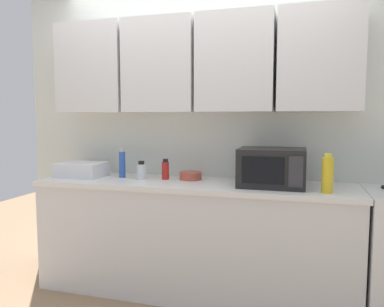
{
  "coord_description": "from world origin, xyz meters",
  "views": [
    {
      "loc": [
        0.79,
        -3.09,
        1.4
      ],
      "look_at": [
        -0.02,
        -0.25,
        1.12
      ],
      "focal_mm": 34.89,
      "sensor_mm": 36.0,
      "label": 1
    }
  ],
  "objects_px": {
    "bowl_ceramic_small": "(191,176)",
    "bottle_yellow_mustard": "(328,175)",
    "bottle_red_sauce": "(165,170)",
    "bottle_clear_tall": "(141,171)",
    "bottle_blue_cleaner": "(122,164)",
    "microwave": "(272,167)",
    "dish_rack": "(82,170)"
  },
  "relations": [
    {
      "from": "bowl_ceramic_small",
      "to": "bottle_yellow_mustard",
      "type": "bearing_deg",
      "value": -14.68
    },
    {
      "from": "bottle_red_sauce",
      "to": "bowl_ceramic_small",
      "type": "height_order",
      "value": "bottle_red_sauce"
    },
    {
      "from": "bottle_clear_tall",
      "to": "bottle_red_sauce",
      "type": "xyz_separation_m",
      "value": [
        0.19,
        0.05,
        0.01
      ]
    },
    {
      "from": "bottle_yellow_mustard",
      "to": "bottle_red_sauce",
      "type": "bearing_deg",
      "value": 169.79
    },
    {
      "from": "bottle_blue_cleaner",
      "to": "bottle_clear_tall",
      "type": "relative_size",
      "value": 1.61
    },
    {
      "from": "bottle_blue_cleaner",
      "to": "bottle_red_sauce",
      "type": "bearing_deg",
      "value": 0.46
    },
    {
      "from": "microwave",
      "to": "bottle_red_sauce",
      "type": "xyz_separation_m",
      "value": [
        -0.86,
        0.08,
        -0.06
      ]
    },
    {
      "from": "dish_rack",
      "to": "bottle_yellow_mustard",
      "type": "height_order",
      "value": "bottle_yellow_mustard"
    },
    {
      "from": "microwave",
      "to": "bowl_ceramic_small",
      "type": "distance_m",
      "value": 0.68
    },
    {
      "from": "microwave",
      "to": "bottle_yellow_mustard",
      "type": "relative_size",
      "value": 1.8
    },
    {
      "from": "bottle_yellow_mustard",
      "to": "bowl_ceramic_small",
      "type": "distance_m",
      "value": 1.07
    },
    {
      "from": "dish_rack",
      "to": "bowl_ceramic_small",
      "type": "relative_size",
      "value": 2.11
    },
    {
      "from": "bottle_yellow_mustard",
      "to": "bowl_ceramic_small",
      "type": "relative_size",
      "value": 1.48
    },
    {
      "from": "bottle_clear_tall",
      "to": "bowl_ceramic_small",
      "type": "bearing_deg",
      "value": 14.61
    },
    {
      "from": "bowl_ceramic_small",
      "to": "bottle_blue_cleaner",
      "type": "bearing_deg",
      "value": -174.99
    },
    {
      "from": "bottle_blue_cleaner",
      "to": "bottle_clear_tall",
      "type": "bearing_deg",
      "value": -14.28
    },
    {
      "from": "dish_rack",
      "to": "bottle_yellow_mustard",
      "type": "distance_m",
      "value": 1.99
    },
    {
      "from": "bottle_red_sauce",
      "to": "bottle_blue_cleaner",
      "type": "bearing_deg",
      "value": -179.54
    },
    {
      "from": "bottle_clear_tall",
      "to": "bottle_red_sauce",
      "type": "relative_size",
      "value": 0.9
    },
    {
      "from": "bowl_ceramic_small",
      "to": "bottle_clear_tall",
      "type": "bearing_deg",
      "value": -165.39
    },
    {
      "from": "bottle_red_sauce",
      "to": "bowl_ceramic_small",
      "type": "distance_m",
      "value": 0.21
    },
    {
      "from": "bottle_yellow_mustard",
      "to": "bottle_red_sauce",
      "type": "height_order",
      "value": "bottle_yellow_mustard"
    },
    {
      "from": "bottle_blue_cleaner",
      "to": "bottle_clear_tall",
      "type": "height_order",
      "value": "bottle_blue_cleaner"
    },
    {
      "from": "bottle_yellow_mustard",
      "to": "bottle_clear_tall",
      "type": "xyz_separation_m",
      "value": [
        -1.43,
        0.17,
        -0.06
      ]
    },
    {
      "from": "microwave",
      "to": "bottle_red_sauce",
      "type": "height_order",
      "value": "microwave"
    },
    {
      "from": "bottle_red_sauce",
      "to": "microwave",
      "type": "bearing_deg",
      "value": -5.15
    },
    {
      "from": "dish_rack",
      "to": "microwave",
      "type": "bearing_deg",
      "value": -0.68
    },
    {
      "from": "microwave",
      "to": "bottle_blue_cleaner",
      "type": "xyz_separation_m",
      "value": [
        -1.25,
        0.07,
        -0.03
      ]
    },
    {
      "from": "bottle_red_sauce",
      "to": "bottle_clear_tall",
      "type": "bearing_deg",
      "value": -164.25
    },
    {
      "from": "dish_rack",
      "to": "bottle_blue_cleaner",
      "type": "distance_m",
      "value": 0.36
    },
    {
      "from": "microwave",
      "to": "bottle_red_sauce",
      "type": "distance_m",
      "value": 0.87
    },
    {
      "from": "microwave",
      "to": "dish_rack",
      "type": "xyz_separation_m",
      "value": [
        -1.6,
        0.02,
        -0.08
      ]
    }
  ]
}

